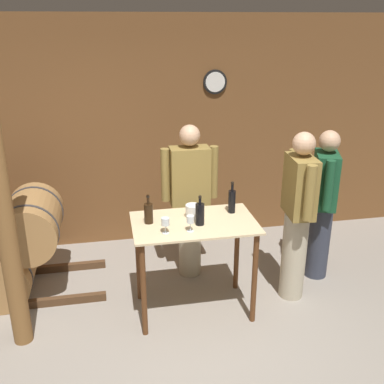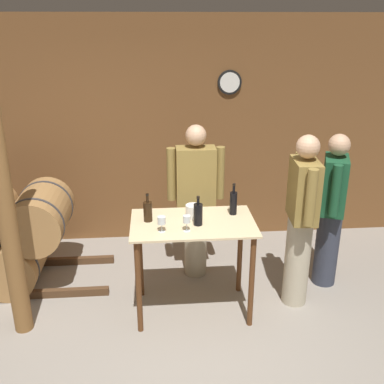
{
  "view_description": "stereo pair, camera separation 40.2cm",
  "coord_description": "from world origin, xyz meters",
  "px_view_note": "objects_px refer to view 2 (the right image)",
  "views": [
    {
      "loc": [
        -0.62,
        -2.76,
        2.62
      ],
      "look_at": [
        0.1,
        0.93,
        1.18
      ],
      "focal_mm": 42.0,
      "sensor_mm": 36.0,
      "label": 1
    },
    {
      "loc": [
        -0.22,
        -2.82,
        2.62
      ],
      "look_at": [
        0.1,
        0.93,
        1.18
      ],
      "focal_mm": 42.0,
      "sensor_mm": 36.0,
      "label": 2
    }
  ],
  "objects_px": {
    "wine_bottle_far_left": "(148,211)",
    "wine_glass_near_center": "(187,220)",
    "wine_bottle_left": "(198,214)",
    "ice_bucket": "(193,211)",
    "wine_bottle_center": "(233,202)",
    "wine_glass_near_left": "(162,221)",
    "wooden_post": "(2,189)",
    "person_visitor_with_scarf": "(196,199)",
    "person_host": "(332,208)",
    "person_visitor_bearded": "(301,219)"
  },
  "relations": [
    {
      "from": "wine_glass_near_center",
      "to": "person_host",
      "type": "height_order",
      "value": "person_host"
    },
    {
      "from": "wooden_post",
      "to": "ice_bucket",
      "type": "relative_size",
      "value": 20.1
    },
    {
      "from": "wine_bottle_left",
      "to": "person_visitor_bearded",
      "type": "relative_size",
      "value": 0.16
    },
    {
      "from": "wine_bottle_left",
      "to": "person_visitor_bearded",
      "type": "distance_m",
      "value": 0.99
    },
    {
      "from": "wine_bottle_left",
      "to": "ice_bucket",
      "type": "bearing_deg",
      "value": 100.84
    },
    {
      "from": "wine_bottle_left",
      "to": "person_visitor_with_scarf",
      "type": "bearing_deg",
      "value": 86.33
    },
    {
      "from": "wine_glass_near_center",
      "to": "person_visitor_bearded",
      "type": "bearing_deg",
      "value": 12.0
    },
    {
      "from": "wine_bottle_left",
      "to": "person_visitor_bearded",
      "type": "height_order",
      "value": "person_visitor_bearded"
    },
    {
      "from": "person_visitor_bearded",
      "to": "wooden_post",
      "type": "bearing_deg",
      "value": -175.3
    },
    {
      "from": "wooden_post",
      "to": "wine_bottle_center",
      "type": "distance_m",
      "value": 1.99
    },
    {
      "from": "wine_bottle_center",
      "to": "wine_glass_near_left",
      "type": "xyz_separation_m",
      "value": [
        -0.67,
        -0.32,
        -0.01
      ]
    },
    {
      "from": "wine_bottle_far_left",
      "to": "person_visitor_with_scarf",
      "type": "height_order",
      "value": "person_visitor_with_scarf"
    },
    {
      "from": "wine_glass_near_left",
      "to": "person_visitor_bearded",
      "type": "height_order",
      "value": "person_visitor_bearded"
    },
    {
      "from": "ice_bucket",
      "to": "person_visitor_bearded",
      "type": "bearing_deg",
      "value": -3.11
    },
    {
      "from": "wine_glass_near_left",
      "to": "wine_glass_near_center",
      "type": "height_order",
      "value": "wine_glass_near_center"
    },
    {
      "from": "wine_glass_near_center",
      "to": "person_host",
      "type": "bearing_deg",
      "value": 20.09
    },
    {
      "from": "wine_bottle_left",
      "to": "wine_bottle_center",
      "type": "relative_size",
      "value": 0.9
    },
    {
      "from": "wine_bottle_far_left",
      "to": "wine_glass_near_left",
      "type": "xyz_separation_m",
      "value": [
        0.12,
        -0.23,
        0.01
      ]
    },
    {
      "from": "person_visitor_bearded",
      "to": "wine_bottle_left",
      "type": "bearing_deg",
      "value": -173.61
    },
    {
      "from": "wine_glass_near_left",
      "to": "person_host",
      "type": "relative_size",
      "value": 0.09
    },
    {
      "from": "wine_bottle_far_left",
      "to": "wine_glass_near_center",
      "type": "bearing_deg",
      "value": -35.81
    },
    {
      "from": "wine_bottle_center",
      "to": "wine_bottle_left",
      "type": "bearing_deg",
      "value": -149.49
    },
    {
      "from": "person_visitor_with_scarf",
      "to": "person_visitor_bearded",
      "type": "xyz_separation_m",
      "value": [
        0.92,
        -0.62,
        0.02
      ]
    },
    {
      "from": "wooden_post",
      "to": "wine_bottle_left",
      "type": "relative_size",
      "value": 9.97
    },
    {
      "from": "person_visitor_with_scarf",
      "to": "wine_glass_near_left",
      "type": "bearing_deg",
      "value": -113.53
    },
    {
      "from": "wine_bottle_far_left",
      "to": "wine_bottle_center",
      "type": "distance_m",
      "value": 0.79
    },
    {
      "from": "wine_bottle_far_left",
      "to": "wine_glass_near_left",
      "type": "bearing_deg",
      "value": -63.06
    },
    {
      "from": "wine_glass_near_left",
      "to": "person_visitor_with_scarf",
      "type": "relative_size",
      "value": 0.09
    },
    {
      "from": "wine_bottle_left",
      "to": "wine_glass_near_center",
      "type": "bearing_deg",
      "value": -131.99
    },
    {
      "from": "person_visitor_with_scarf",
      "to": "wine_bottle_center",
      "type": "bearing_deg",
      "value": -60.24
    },
    {
      "from": "wine_glass_near_left",
      "to": "person_visitor_bearded",
      "type": "distance_m",
      "value": 1.32
    },
    {
      "from": "wooden_post",
      "to": "person_host",
      "type": "bearing_deg",
      "value": 10.06
    },
    {
      "from": "wooden_post",
      "to": "ice_bucket",
      "type": "distance_m",
      "value": 1.62
    },
    {
      "from": "wine_glass_near_left",
      "to": "person_visitor_with_scarf",
      "type": "bearing_deg",
      "value": 66.47
    },
    {
      "from": "wine_glass_near_left",
      "to": "wooden_post",
      "type": "bearing_deg",
      "value": 179.41
    },
    {
      "from": "wine_bottle_center",
      "to": "person_host",
      "type": "height_order",
      "value": "person_host"
    },
    {
      "from": "wine_bottle_left",
      "to": "wine_glass_near_left",
      "type": "height_order",
      "value": "wine_bottle_left"
    },
    {
      "from": "wine_bottle_far_left",
      "to": "person_visitor_bearded",
      "type": "distance_m",
      "value": 1.42
    },
    {
      "from": "wine_bottle_far_left",
      "to": "person_visitor_bearded",
      "type": "height_order",
      "value": "person_visitor_bearded"
    },
    {
      "from": "wooden_post",
      "to": "wine_glass_near_left",
      "type": "height_order",
      "value": "wooden_post"
    },
    {
      "from": "wine_bottle_left",
      "to": "ice_bucket",
      "type": "relative_size",
      "value": 2.02
    },
    {
      "from": "ice_bucket",
      "to": "person_host",
      "type": "xyz_separation_m",
      "value": [
        1.42,
        0.26,
        -0.14
      ]
    },
    {
      "from": "ice_bucket",
      "to": "person_visitor_bearded",
      "type": "relative_size",
      "value": 0.08
    },
    {
      "from": "wine_bottle_far_left",
      "to": "person_visitor_with_scarf",
      "type": "distance_m",
      "value": 0.8
    },
    {
      "from": "person_visitor_with_scarf",
      "to": "ice_bucket",
      "type": "bearing_deg",
      "value": -97.84
    },
    {
      "from": "wine_bottle_far_left",
      "to": "person_visitor_bearded",
      "type": "xyz_separation_m",
      "value": [
        1.41,
        -0.01,
        -0.13
      ]
    },
    {
      "from": "person_visitor_bearded",
      "to": "wine_glass_near_left",
      "type": "bearing_deg",
      "value": -170.19
    },
    {
      "from": "wine_bottle_far_left",
      "to": "wine_glass_near_center",
      "type": "height_order",
      "value": "wine_bottle_far_left"
    },
    {
      "from": "wooden_post",
      "to": "wine_bottle_left",
      "type": "height_order",
      "value": "wooden_post"
    },
    {
      "from": "wooden_post",
      "to": "person_visitor_with_scarf",
      "type": "relative_size",
      "value": 1.63
    }
  ]
}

